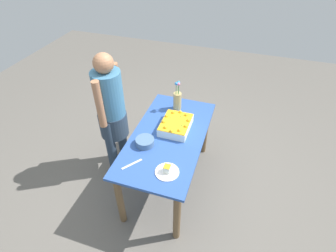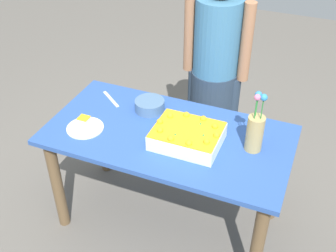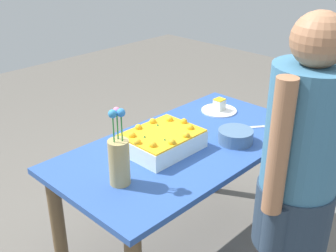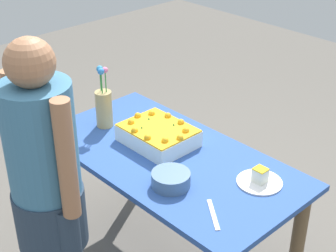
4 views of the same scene
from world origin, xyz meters
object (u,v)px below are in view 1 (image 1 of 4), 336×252
(flower_vase, at_px, (177,100))
(person_standing, at_px, (111,109))
(serving_plate_with_slice, at_px, (167,171))
(cake_knife, at_px, (132,164))
(sheet_cake, at_px, (176,125))
(fruit_bowl, at_px, (145,142))

(flower_vase, height_order, person_standing, person_standing)
(serving_plate_with_slice, distance_m, cake_knife, 0.33)
(flower_vase, bearing_deg, sheet_cake, -165.88)
(cake_knife, height_order, fruit_bowl, fruit_bowl)
(fruit_bowl, bearing_deg, person_standing, 61.67)
(cake_knife, height_order, flower_vase, flower_vase)
(sheet_cake, distance_m, cake_knife, 0.65)
(sheet_cake, bearing_deg, cake_knife, 158.82)
(serving_plate_with_slice, relative_size, cake_knife, 1.04)
(fruit_bowl, relative_size, person_standing, 0.12)
(serving_plate_with_slice, xyz_separation_m, flower_vase, (0.94, 0.19, 0.10))
(sheet_cake, bearing_deg, serving_plate_with_slice, -170.57)
(sheet_cake, distance_m, serving_plate_with_slice, 0.60)
(cake_knife, bearing_deg, fruit_bowl, -146.29)
(flower_vase, relative_size, person_standing, 0.24)
(sheet_cake, relative_size, fruit_bowl, 2.03)
(flower_vase, bearing_deg, fruit_bowl, 169.05)
(cake_knife, height_order, person_standing, person_standing)
(serving_plate_with_slice, bearing_deg, person_standing, 56.49)
(sheet_cake, height_order, person_standing, person_standing)
(sheet_cake, distance_m, flower_vase, 0.36)
(sheet_cake, relative_size, flower_vase, 1.04)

